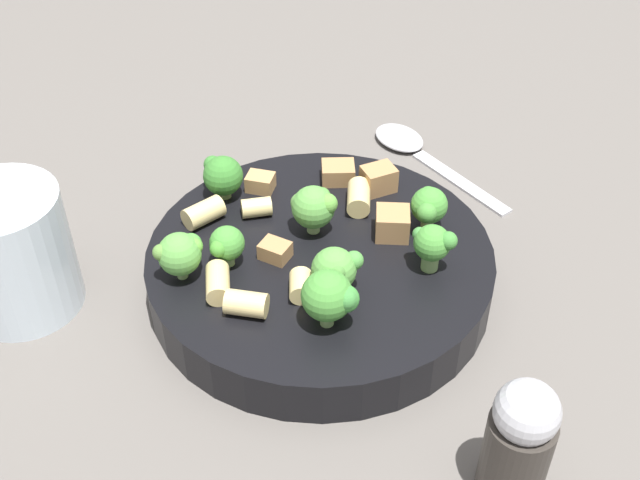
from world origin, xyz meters
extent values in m
plane|color=#5B5651|center=(0.00, 0.00, 0.00)|extent=(2.00, 2.00, 0.00)
cylinder|color=black|center=(0.00, 0.00, 0.02)|extent=(0.24, 0.24, 0.03)
cylinder|color=beige|center=(0.00, 0.00, 0.03)|extent=(0.22, 0.22, 0.01)
torus|color=black|center=(0.00, 0.00, 0.03)|extent=(0.24, 0.24, 0.00)
cylinder|color=#9EC175|center=(-0.02, 0.00, 0.04)|extent=(0.01, 0.01, 0.01)
sphere|color=#569942|center=(-0.02, 0.00, 0.05)|extent=(0.03, 0.03, 0.03)
sphere|color=#5A9E3B|center=(-0.02, 0.01, 0.06)|extent=(0.01, 0.01, 0.01)
sphere|color=#599043|center=(-0.03, -0.01, 0.06)|extent=(0.01, 0.01, 0.01)
sphere|color=#4F8B38|center=(-0.03, 0.01, 0.06)|extent=(0.01, 0.01, 0.01)
cylinder|color=#9EC175|center=(-0.01, 0.08, 0.04)|extent=(0.01, 0.01, 0.01)
sphere|color=#478E38|center=(-0.01, 0.08, 0.05)|extent=(0.03, 0.03, 0.03)
sphere|color=#3D8131|center=(0.00, 0.08, 0.06)|extent=(0.01, 0.01, 0.01)
sphere|color=#478938|center=(0.00, 0.08, 0.06)|extent=(0.01, 0.01, 0.01)
sphere|color=#459239|center=(-0.02, 0.08, 0.05)|extent=(0.01, 0.01, 0.01)
cylinder|color=#93B766|center=(-0.08, -0.06, 0.04)|extent=(0.01, 0.01, 0.01)
sphere|color=#387A2D|center=(-0.08, -0.06, 0.05)|extent=(0.03, 0.03, 0.03)
sphere|color=#307E29|center=(-0.09, -0.05, 0.05)|extent=(0.01, 0.01, 0.01)
sphere|color=#3A7C2E|center=(-0.09, -0.06, 0.05)|extent=(0.01, 0.01, 0.01)
sphere|color=#37772F|center=(-0.09, -0.06, 0.06)|extent=(0.01, 0.01, 0.01)
cylinder|color=#84AD60|center=(0.07, -0.01, 0.04)|extent=(0.01, 0.01, 0.01)
sphere|color=#478E38|center=(0.07, -0.01, 0.06)|extent=(0.03, 0.03, 0.03)
sphere|color=#3D8339|center=(0.08, 0.00, 0.06)|extent=(0.01, 0.01, 0.01)
sphere|color=#3E8C39|center=(0.07, 0.00, 0.06)|extent=(0.02, 0.02, 0.02)
cylinder|color=#93B766|center=(0.04, 0.00, 0.04)|extent=(0.01, 0.01, 0.01)
sphere|color=#569942|center=(0.04, 0.00, 0.05)|extent=(0.03, 0.03, 0.03)
sphere|color=#4A8238|center=(0.05, 0.00, 0.06)|extent=(0.01, 0.01, 0.01)
sphere|color=#4A8E3E|center=(0.04, 0.01, 0.06)|extent=(0.01, 0.01, 0.01)
cylinder|color=#9EC175|center=(0.00, -0.06, 0.04)|extent=(0.01, 0.01, 0.01)
sphere|color=#478E38|center=(0.00, -0.06, 0.05)|extent=(0.02, 0.02, 0.02)
sphere|color=#468D31|center=(0.01, -0.07, 0.05)|extent=(0.01, 0.01, 0.01)
sphere|color=#467C31|center=(0.00, -0.07, 0.06)|extent=(0.01, 0.01, 0.01)
cylinder|color=#84AD60|center=(0.01, -0.09, 0.04)|extent=(0.01, 0.01, 0.01)
sphere|color=#569942|center=(0.01, -0.09, 0.05)|extent=(0.03, 0.03, 0.03)
sphere|color=#599E39|center=(0.01, -0.08, 0.06)|extent=(0.01, 0.01, 0.01)
sphere|color=#578539|center=(0.01, -0.11, 0.06)|extent=(0.01, 0.01, 0.01)
sphere|color=#4D9C3C|center=(0.00, -0.09, 0.06)|extent=(0.01, 0.01, 0.01)
cylinder|color=#84AD60|center=(0.03, 0.07, 0.04)|extent=(0.01, 0.01, 0.01)
sphere|color=#478E38|center=(0.03, 0.07, 0.06)|extent=(0.02, 0.02, 0.02)
sphere|color=#3F8436|center=(0.04, 0.08, 0.06)|extent=(0.01, 0.01, 0.01)
sphere|color=#40813A|center=(0.03, 0.06, 0.06)|extent=(0.01, 0.01, 0.01)
cylinder|color=#E0C67F|center=(0.04, -0.02, 0.04)|extent=(0.02, 0.02, 0.02)
cylinder|color=#E0C67F|center=(0.03, -0.07, 0.04)|extent=(0.03, 0.02, 0.02)
cylinder|color=#E0C67F|center=(-0.05, -0.04, 0.04)|extent=(0.01, 0.02, 0.01)
cylinder|color=#E0C67F|center=(-0.05, -0.07, 0.04)|extent=(0.03, 0.03, 0.02)
cylinder|color=#E0C67F|center=(-0.04, 0.04, 0.04)|extent=(0.03, 0.02, 0.02)
cylinder|color=#E0C67F|center=(0.05, -0.06, 0.04)|extent=(0.03, 0.03, 0.02)
cube|color=#A87A4C|center=(-0.08, 0.03, 0.04)|extent=(0.02, 0.03, 0.01)
cube|color=#A87A4C|center=(0.00, -0.03, 0.04)|extent=(0.02, 0.03, 0.01)
cube|color=#A87A4C|center=(-0.06, 0.06, 0.04)|extent=(0.02, 0.03, 0.02)
cube|color=#A87A4C|center=(-0.01, 0.05, 0.04)|extent=(0.03, 0.03, 0.02)
cube|color=tan|center=(-0.08, -0.03, 0.04)|extent=(0.02, 0.03, 0.01)
cylinder|color=silver|center=(-0.03, -0.20, 0.05)|extent=(0.08, 0.08, 0.09)
cylinder|color=silver|center=(-0.03, -0.20, 0.02)|extent=(0.07, 0.07, 0.04)
cylinder|color=#332D28|center=(0.18, 0.07, 0.03)|extent=(0.04, 0.04, 0.06)
sphere|color=#B7B7BC|center=(0.18, 0.07, 0.07)|extent=(0.03, 0.03, 0.03)
cube|color=silver|center=(-0.10, 0.14, 0.00)|extent=(0.10, 0.06, 0.01)
ellipsoid|color=silver|center=(-0.17, 0.11, 0.01)|extent=(0.06, 0.05, 0.01)
camera|label=1|loc=(0.41, -0.09, 0.40)|focal=45.00mm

